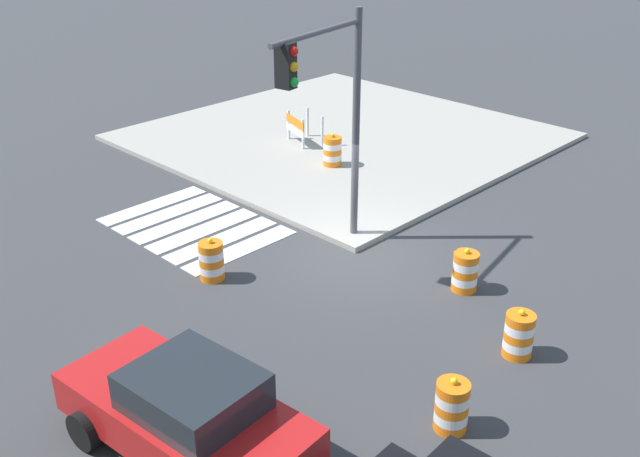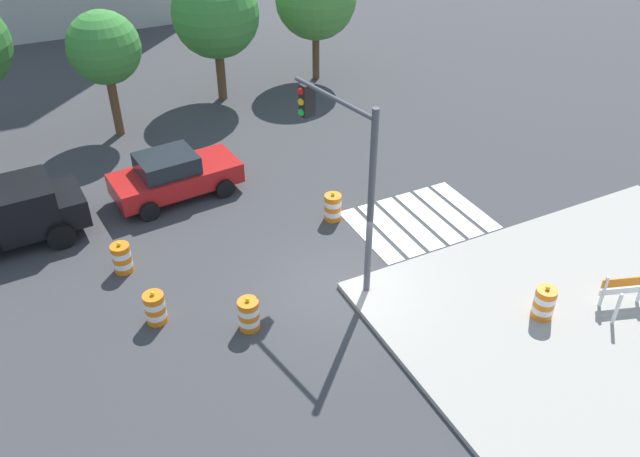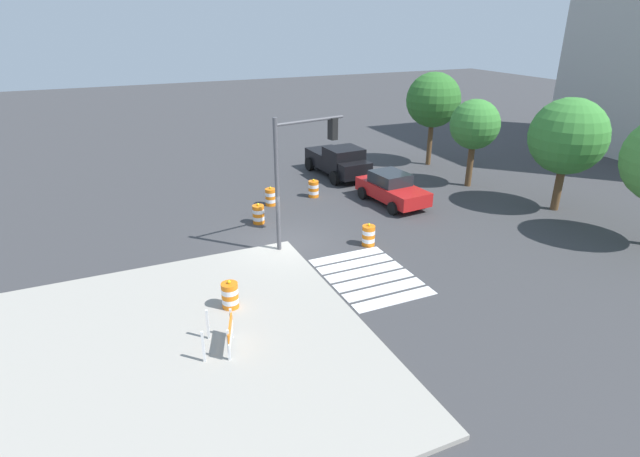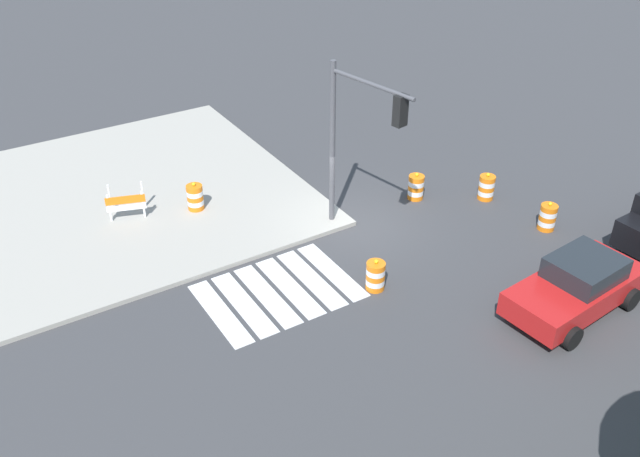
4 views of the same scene
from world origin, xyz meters
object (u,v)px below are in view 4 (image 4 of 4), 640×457
at_px(traffic_barrel_on_sidewalk, 195,197).
at_px(construction_barricade, 126,202).
at_px(sports_car, 577,286).
at_px(traffic_barrel_crosswalk_end, 486,187).
at_px(traffic_light_pole, 359,126).
at_px(traffic_barrel_median_far, 548,217).
at_px(traffic_barrel_near_corner, 416,187).
at_px(traffic_barrel_median_near, 375,276).

relative_size(traffic_barrel_on_sidewalk, construction_barricade, 0.72).
height_order(sports_car, traffic_barrel_crosswalk_end, sports_car).
bearing_deg(traffic_light_pole, traffic_barrel_crosswalk_end, 175.45).
xyz_separation_m(traffic_barrel_median_far, traffic_barrel_on_sidewalk, (9.48, -7.16, 0.15)).
distance_m(construction_barricade, traffic_light_pole, 8.38).
relative_size(traffic_barrel_crosswalk_end, traffic_barrel_median_far, 1.00).
height_order(traffic_barrel_near_corner, traffic_light_pole, traffic_light_pole).
bearing_deg(traffic_barrel_near_corner, sports_car, 88.61).
relative_size(traffic_barrel_median_far, traffic_light_pole, 0.19).
distance_m(traffic_barrel_median_far, traffic_barrel_on_sidewalk, 11.88).
bearing_deg(construction_barricade, traffic_light_pole, 140.96).
height_order(traffic_barrel_near_corner, traffic_barrel_on_sidewalk, traffic_barrel_on_sidewalk).
xyz_separation_m(traffic_barrel_crosswalk_end, traffic_barrel_median_near, (6.47, 2.22, 0.00)).
bearing_deg(construction_barricade, sports_car, 128.87).
bearing_deg(traffic_barrel_median_near, traffic_barrel_near_corner, -140.66).
xyz_separation_m(traffic_barrel_near_corner, traffic_barrel_median_far, (-2.41, 3.92, 0.00)).
relative_size(traffic_barrel_near_corner, construction_barricade, 0.72).
bearing_deg(traffic_barrel_median_far, traffic_barrel_crosswalk_end, -83.51).
height_order(traffic_barrel_crosswalk_end, traffic_barrel_on_sidewalk, traffic_barrel_on_sidewalk).
xyz_separation_m(traffic_barrel_on_sidewalk, traffic_light_pole, (-3.84, 4.16, 3.31)).
distance_m(sports_car, traffic_barrel_crosswalk_end, 6.38).
height_order(traffic_barrel_crosswalk_end, traffic_barrel_median_far, same).
bearing_deg(traffic_barrel_median_far, sports_car, 52.42).
height_order(sports_car, construction_barricade, sports_car).
bearing_deg(sports_car, traffic_barrel_median_near, -41.72).
height_order(sports_car, traffic_light_pole, traffic_light_pole).
relative_size(sports_car, traffic_barrel_median_far, 4.36).
bearing_deg(traffic_barrel_crosswalk_end, traffic_light_pole, -4.55).
distance_m(traffic_barrel_median_far, traffic_light_pole, 7.26).
xyz_separation_m(traffic_barrel_crosswalk_end, traffic_barrel_median_far, (-0.29, 2.58, 0.00)).
height_order(construction_barricade, traffic_light_pole, traffic_light_pole).
bearing_deg(sports_car, traffic_barrel_near_corner, -91.39).
relative_size(sports_car, traffic_light_pole, 0.81).
height_order(traffic_barrel_crosswalk_end, traffic_light_pole, traffic_light_pole).
height_order(traffic_barrel_crosswalk_end, traffic_barrel_median_near, same).
relative_size(traffic_barrel_near_corner, traffic_barrel_median_far, 1.00).
distance_m(traffic_barrel_on_sidewalk, construction_barricade, 2.30).
xyz_separation_m(traffic_barrel_median_near, traffic_barrel_on_sidewalk, (2.72, -6.81, 0.15)).
relative_size(sports_car, traffic_barrel_near_corner, 4.36).
bearing_deg(traffic_light_pole, sports_car, 115.57).
relative_size(traffic_barrel_median_near, traffic_barrel_median_far, 1.00).
xyz_separation_m(traffic_barrel_near_corner, traffic_barrel_median_near, (4.35, 3.57, 0.00)).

